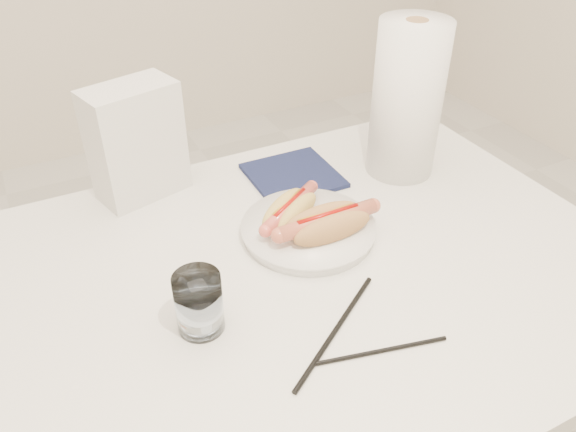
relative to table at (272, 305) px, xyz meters
name	(u,v)px	position (x,y,z in m)	size (l,w,h in m)	color
table	(272,305)	(0.00, 0.00, 0.00)	(1.20, 0.80, 0.75)	white
plate	(308,231)	(0.11, 0.07, 0.07)	(0.23, 0.23, 0.02)	white
hotdog_left	(290,211)	(0.09, 0.10, 0.10)	(0.15, 0.12, 0.04)	#DDBA58
hotdog_right	(327,224)	(0.12, 0.04, 0.10)	(0.18, 0.07, 0.05)	#BC8349
water_glass	(199,303)	(-0.14, -0.05, 0.11)	(0.07, 0.07, 0.09)	white
chopstick_near	(336,330)	(0.03, -0.15, 0.06)	(0.01, 0.01, 0.25)	black
chopstick_far	(380,351)	(0.07, -0.21, 0.06)	(0.01, 0.01, 0.20)	black
napkin_box	(136,142)	(-0.11, 0.34, 0.17)	(0.16, 0.09, 0.22)	silver
navy_napkin	(293,175)	(0.17, 0.26, 0.06)	(0.17, 0.17, 0.01)	#13193C
paper_towel_roll	(407,100)	(0.38, 0.19, 0.21)	(0.14, 0.14, 0.31)	white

